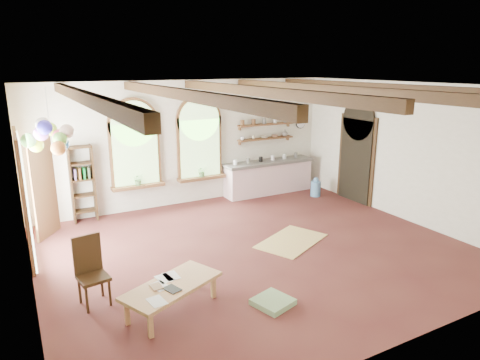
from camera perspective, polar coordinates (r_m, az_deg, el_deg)
floor at (r=8.65m, az=2.09°, el=-9.22°), size 8.00×8.00×0.00m
ceiling_beams at (r=7.90m, az=2.30°, el=11.74°), size 6.20×6.80×0.18m
window_left at (r=10.71m, az=-13.82°, el=4.29°), size 1.30×0.28×2.20m
window_right at (r=11.25m, az=-5.41°, el=5.17°), size 1.30×0.28×2.20m
left_doorway at (r=8.91m, az=-26.83°, el=-2.27°), size 0.10×1.90×2.50m
right_doorway at (r=11.76m, az=15.15°, el=2.49°), size 0.10×1.30×2.40m
kitchen_counter at (r=12.21m, az=3.80°, el=0.44°), size 2.68×0.62×0.94m
wall_shelf_lower at (r=12.14m, az=3.44°, el=5.54°), size 1.70×0.24×0.04m
wall_shelf_upper at (r=12.08m, az=3.47°, el=7.41°), size 1.70×0.24×0.04m
wall_clock at (r=12.84m, az=8.09°, el=7.53°), size 0.32×0.04×0.32m
bookshelf at (r=10.53m, az=-20.25°, el=-0.49°), size 0.53×0.32×1.80m
coffee_table at (r=6.60m, az=-9.05°, el=-13.94°), size 1.66×1.25×0.43m
side_chair at (r=7.08m, az=-18.94°, el=-13.14°), size 0.49×0.49×1.08m
floor_mat at (r=9.07m, az=6.86°, el=-8.07°), size 1.77×1.50×0.02m
floor_cushion at (r=6.84m, az=4.40°, el=-15.90°), size 0.66×0.66×0.09m
water_jug_a at (r=12.76m, az=7.21°, el=-0.04°), size 0.30×0.30×0.59m
water_jug_b at (r=12.13m, az=10.06°, el=-1.05°), size 0.28×0.28×0.54m
balloon_cluster at (r=8.35m, az=-23.99°, el=5.35°), size 0.89×0.98×1.16m
table_book at (r=6.51m, az=-11.75°, el=-13.93°), size 0.17×0.23×0.02m
tablet at (r=6.44m, az=-9.03°, el=-14.16°), size 0.25×0.29×0.01m
potted_plant_left at (r=10.78m, az=-13.41°, el=0.12°), size 0.27×0.23×0.30m
potted_plant_right at (r=11.32m, az=-5.10°, el=1.18°), size 0.27×0.23×0.30m
shelf_cup_a at (r=11.75m, az=0.32°, el=5.59°), size 0.12×0.10×0.10m
shelf_cup_b at (r=11.92m, az=1.80°, el=5.71°), size 0.10×0.10×0.09m
shelf_bowl_a at (r=12.10m, az=3.24°, el=5.74°), size 0.22×0.22×0.05m
shelf_bowl_b at (r=12.29m, az=4.64°, el=5.88°), size 0.20×0.20×0.06m
shelf_vase at (r=12.47m, az=6.00°, el=6.28°), size 0.18×0.18×0.19m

